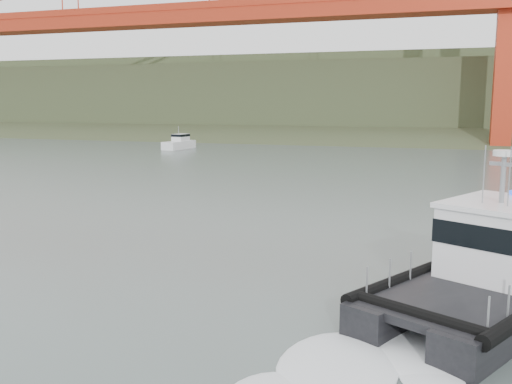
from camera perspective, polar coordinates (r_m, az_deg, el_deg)
ground at (r=25.05m, az=-5.77°, el=-7.73°), size 400.00×400.00×0.00m
headlands at (r=147.70m, az=14.72°, el=8.64°), size 500.00×105.36×27.12m
patrol_boat at (r=21.87m, az=22.91°, el=-6.97°), size 9.31×12.51×5.76m
motorboat at (r=89.68m, az=-7.67°, el=4.88°), size 2.93×6.78×3.61m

